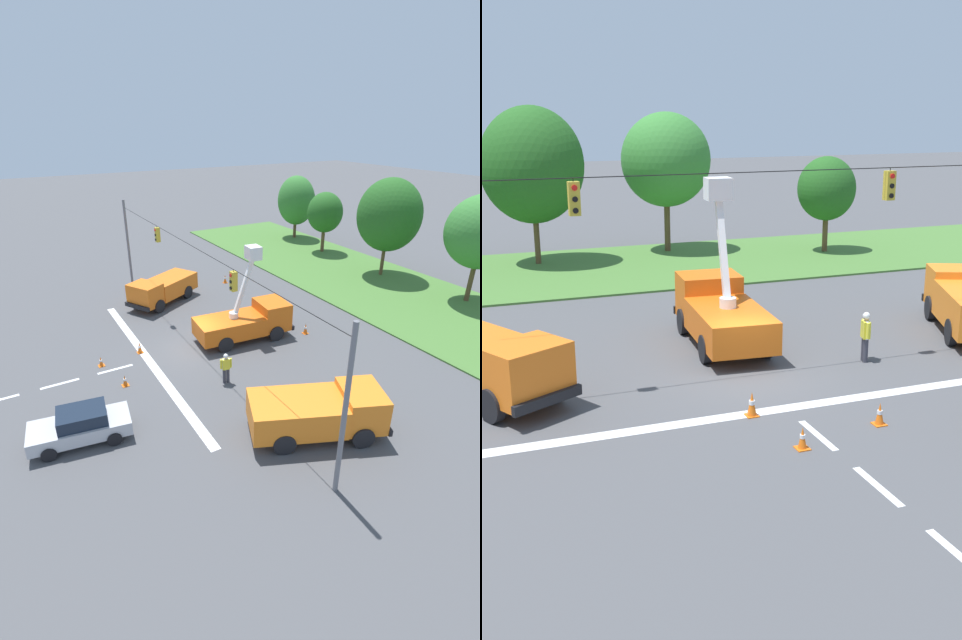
# 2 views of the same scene
# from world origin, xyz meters

# --- Properties ---
(ground_plane) EXTENTS (200.00, 200.00, 0.00)m
(ground_plane) POSITION_xyz_m (0.00, 0.00, 0.00)
(ground_plane) COLOR #4C4C4F
(grass_verge) EXTENTS (56.00, 12.00, 0.10)m
(grass_verge) POSITION_xyz_m (0.00, 18.00, 0.05)
(grass_verge) COLOR #477533
(grass_verge) RESTS_ON ground
(lane_markings) EXTENTS (17.60, 15.25, 0.01)m
(lane_markings) POSITION_xyz_m (0.00, -4.48, 0.00)
(lane_markings) COLOR silver
(lane_markings) RESTS_ON ground
(signal_gantry) EXTENTS (26.20, 0.33, 7.20)m
(signal_gantry) POSITION_xyz_m (-0.04, -0.00, 4.25)
(signal_gantry) COLOR slate
(signal_gantry) RESTS_ON ground
(tree_centre) EXTENTS (5.58, 5.33, 8.61)m
(tree_centre) POSITION_xyz_m (-4.16, 20.48, 5.47)
(tree_centre) COLOR brown
(tree_centre) RESTS_ON ground
(tree_east) EXTENTS (5.27, 5.11, 8.24)m
(tree_east) POSITION_xyz_m (3.67, 21.58, 5.49)
(tree_east) COLOR brown
(tree_east) RESTS_ON ground
(tree_far_east) EXTENTS (3.53, 3.22, 5.73)m
(tree_far_east) POSITION_xyz_m (12.50, 18.14, 3.83)
(tree_far_east) COLOR brown
(tree_far_east) RESTS_ON ground
(utility_truck_bucket_lift) EXTENTS (2.96, 6.40, 6.09)m
(utility_truck_bucket_lift) POSITION_xyz_m (0.38, 3.51, 1.30)
(utility_truck_bucket_lift) COLOR orange
(utility_truck_bucket_lift) RESTS_ON ground
(utility_truck_support_near) EXTENTS (4.89, 6.31, 2.10)m
(utility_truck_support_near) POSITION_xyz_m (-8.04, 0.94, 1.16)
(utility_truck_support_near) COLOR orange
(utility_truck_support_near) RESTS_ON ground
(road_worker) EXTENTS (0.33, 0.63, 1.77)m
(road_worker) POSITION_xyz_m (4.34, -0.12, 1.00)
(road_worker) COLOR #383842
(road_worker) RESTS_ON ground
(traffic_cone_foreground_left) EXTENTS (0.36, 0.36, 0.65)m
(traffic_cone_foreground_left) POSITION_xyz_m (1.93, -4.97, 0.32)
(traffic_cone_foreground_left) COLOR orange
(traffic_cone_foreground_left) RESTS_ON ground
(traffic_cone_mid_left) EXTENTS (0.36, 0.36, 0.61)m
(traffic_cone_mid_left) POSITION_xyz_m (-0.77, -5.59, 0.29)
(traffic_cone_mid_left) COLOR orange
(traffic_cone_mid_left) RESTS_ON ground
(traffic_cone_mid_right) EXTENTS (0.36, 0.36, 0.73)m
(traffic_cone_mid_right) POSITION_xyz_m (-1.17, -3.16, 0.36)
(traffic_cone_mid_right) COLOR orange
(traffic_cone_mid_right) RESTS_ON ground
(traffic_cone_near_bucket) EXTENTS (0.36, 0.36, 0.73)m
(traffic_cone_near_bucket) POSITION_xyz_m (1.81, 7.23, 0.36)
(traffic_cone_near_bucket) COLOR orange
(traffic_cone_near_bucket) RESTS_ON ground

